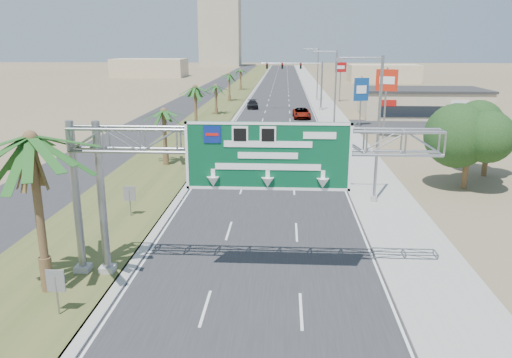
{
  "coord_description": "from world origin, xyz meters",
  "views": [
    {
      "loc": [
        1.2,
        -11.58,
        10.68
      ],
      "look_at": [
        -0.18,
        12.37,
        4.2
      ],
      "focal_mm": 35.0,
      "sensor_mm": 36.0,
      "label": 1
    }
  ],
  "objects_px": {
    "signal_mast": "(309,81)",
    "car_right_lane": "(302,113)",
    "car_mid_lane": "(278,131)",
    "car_left_lane": "(223,149)",
    "pole_sign_red_far": "(341,70)",
    "store_building": "(421,103)",
    "palm_near": "(30,139)",
    "pole_sign_blue": "(361,91)",
    "pole_sign_red_near": "(386,84)",
    "sign_gantry": "(233,153)",
    "car_far": "(252,105)"
  },
  "relations": [
    {
      "from": "car_far",
      "to": "car_right_lane",
      "type": "bearing_deg",
      "value": -59.64
    },
    {
      "from": "car_left_lane",
      "to": "pole_sign_red_far",
      "type": "relative_size",
      "value": 0.52
    },
    {
      "from": "palm_near",
      "to": "store_building",
      "type": "relative_size",
      "value": 0.46
    },
    {
      "from": "sign_gantry",
      "to": "pole_sign_blue",
      "type": "relative_size",
      "value": 2.52
    },
    {
      "from": "sign_gantry",
      "to": "pole_sign_red_near",
      "type": "height_order",
      "value": "pole_sign_red_near"
    },
    {
      "from": "car_left_lane",
      "to": "car_mid_lane",
      "type": "xyz_separation_m",
      "value": [
        5.27,
        10.42,
        0.03
      ]
    },
    {
      "from": "car_right_lane",
      "to": "car_far",
      "type": "distance_m",
      "value": 14.01
    },
    {
      "from": "signal_mast",
      "to": "car_right_lane",
      "type": "xyz_separation_m",
      "value": [
        -1.45,
        -8.86,
        -4.1
      ]
    },
    {
      "from": "palm_near",
      "to": "pole_sign_blue",
      "type": "bearing_deg",
      "value": 66.83
    },
    {
      "from": "car_far",
      "to": "pole_sign_blue",
      "type": "distance_m",
      "value": 24.7
    },
    {
      "from": "pole_sign_red_far",
      "to": "signal_mast",
      "type": "bearing_deg",
      "value": -115.09
    },
    {
      "from": "car_right_lane",
      "to": "pole_sign_blue",
      "type": "xyz_separation_m",
      "value": [
        7.57,
        -7.22,
        3.98
      ]
    },
    {
      "from": "car_mid_lane",
      "to": "pole_sign_red_near",
      "type": "xyz_separation_m",
      "value": [
        12.19,
        -1.05,
        5.69
      ]
    },
    {
      "from": "sign_gantry",
      "to": "palm_near",
      "type": "distance_m",
      "value": 8.41
    },
    {
      "from": "car_left_lane",
      "to": "pole_sign_red_far",
      "type": "height_order",
      "value": "pole_sign_red_far"
    },
    {
      "from": "sign_gantry",
      "to": "car_left_lane",
      "type": "xyz_separation_m",
      "value": [
        -3.8,
        26.77,
        -5.39
      ]
    },
    {
      "from": "palm_near",
      "to": "signal_mast",
      "type": "height_order",
      "value": "palm_near"
    },
    {
      "from": "car_left_lane",
      "to": "pole_sign_red_far",
      "type": "bearing_deg",
      "value": 64.05
    },
    {
      "from": "store_building",
      "to": "car_left_lane",
      "type": "relative_size",
      "value": 4.57
    },
    {
      "from": "car_mid_lane",
      "to": "pole_sign_red_near",
      "type": "bearing_deg",
      "value": -6.92
    },
    {
      "from": "car_left_lane",
      "to": "car_mid_lane",
      "type": "distance_m",
      "value": 11.67
    },
    {
      "from": "car_left_lane",
      "to": "pole_sign_red_near",
      "type": "relative_size",
      "value": 0.48
    },
    {
      "from": "car_far",
      "to": "pole_sign_blue",
      "type": "relative_size",
      "value": 0.71
    },
    {
      "from": "car_left_lane",
      "to": "car_far",
      "type": "xyz_separation_m",
      "value": [
        0.5,
        37.86,
        0.01
      ]
    },
    {
      "from": "car_left_lane",
      "to": "car_mid_lane",
      "type": "bearing_deg",
      "value": 55.84
    },
    {
      "from": "signal_mast",
      "to": "car_right_lane",
      "type": "distance_m",
      "value": 9.87
    },
    {
      "from": "car_mid_lane",
      "to": "car_far",
      "type": "bearing_deg",
      "value": 97.88
    },
    {
      "from": "signal_mast",
      "to": "pole_sign_blue",
      "type": "relative_size",
      "value": 1.55
    },
    {
      "from": "car_mid_lane",
      "to": "car_right_lane",
      "type": "distance_m",
      "value": 16.34
    },
    {
      "from": "pole_sign_red_far",
      "to": "car_right_lane",
      "type": "bearing_deg",
      "value": -109.28
    },
    {
      "from": "car_far",
      "to": "palm_near",
      "type": "bearing_deg",
      "value": -99.07
    },
    {
      "from": "sign_gantry",
      "to": "pole_sign_red_near",
      "type": "xyz_separation_m",
      "value": [
        13.66,
        36.13,
        0.33
      ]
    },
    {
      "from": "car_right_lane",
      "to": "signal_mast",
      "type": "bearing_deg",
      "value": 78.36
    },
    {
      "from": "car_mid_lane",
      "to": "pole_sign_red_near",
      "type": "height_order",
      "value": "pole_sign_red_near"
    },
    {
      "from": "store_building",
      "to": "car_right_lane",
      "type": "distance_m",
      "value": 18.54
    },
    {
      "from": "signal_mast",
      "to": "car_left_lane",
      "type": "xyz_separation_m",
      "value": [
        -10.04,
        -35.28,
        -4.18
      ]
    },
    {
      "from": "pole_sign_red_near",
      "to": "store_building",
      "type": "bearing_deg",
      "value": 64.75
    },
    {
      "from": "palm_near",
      "to": "store_building",
      "type": "distance_m",
      "value": 66.04
    },
    {
      "from": "sign_gantry",
      "to": "pole_sign_blue",
      "type": "bearing_deg",
      "value": 74.95
    },
    {
      "from": "sign_gantry",
      "to": "car_right_lane",
      "type": "distance_m",
      "value": 53.67
    },
    {
      "from": "car_left_lane",
      "to": "pole_sign_blue",
      "type": "distance_m",
      "value": 25.43
    },
    {
      "from": "car_left_lane",
      "to": "car_right_lane",
      "type": "relative_size",
      "value": 0.73
    },
    {
      "from": "store_building",
      "to": "pole_sign_red_far",
      "type": "height_order",
      "value": "pole_sign_red_far"
    },
    {
      "from": "car_far",
      "to": "pole_sign_blue",
      "type": "xyz_separation_m",
      "value": [
        15.67,
        -18.66,
        4.05
      ]
    },
    {
      "from": "pole_sign_red_near",
      "to": "pole_sign_blue",
      "type": "bearing_deg",
      "value": 97.51
    },
    {
      "from": "sign_gantry",
      "to": "pole_sign_blue",
      "type": "xyz_separation_m",
      "value": [
        12.36,
        45.97,
        -1.32
      ]
    },
    {
      "from": "pole_sign_red_far",
      "to": "store_building",
      "type": "bearing_deg",
      "value": -62.68
    },
    {
      "from": "palm_near",
      "to": "car_far",
      "type": "relative_size",
      "value": 1.78
    },
    {
      "from": "signal_mast",
      "to": "car_right_lane",
      "type": "height_order",
      "value": "signal_mast"
    },
    {
      "from": "signal_mast",
      "to": "car_right_lane",
      "type": "bearing_deg",
      "value": -99.29
    }
  ]
}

